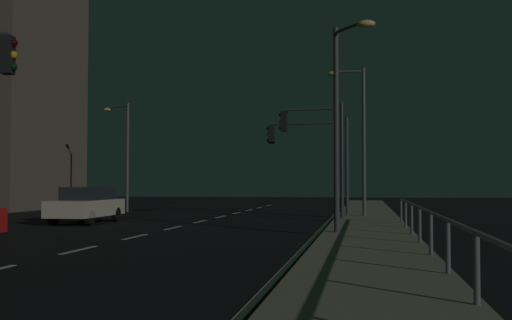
{
  "coord_description": "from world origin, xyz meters",
  "views": [
    {
      "loc": [
        7.34,
        -2.02,
        1.75
      ],
      "look_at": [
        1.63,
        30.32,
        2.98
      ],
      "focal_mm": 43.15,
      "sensor_mm": 36.0,
      "label": 1
    }
  ],
  "objects_px": {
    "traffic_light_mid_left": "(314,138)",
    "street_lamp_across_street": "(342,107)",
    "traffic_light_mid_right": "(310,146)",
    "street_lamp_corner": "(123,146)",
    "car_oncoming": "(87,204)",
    "street_lamp_median": "(358,127)"
  },
  "relations": [
    {
      "from": "car_oncoming",
      "to": "traffic_light_mid_left",
      "type": "relative_size",
      "value": 0.84
    },
    {
      "from": "street_lamp_across_street",
      "to": "car_oncoming",
      "type": "bearing_deg",
      "value": 155.87
    },
    {
      "from": "car_oncoming",
      "to": "street_lamp_median",
      "type": "xyz_separation_m",
      "value": [
        11.63,
        5.52,
        3.69
      ]
    },
    {
      "from": "car_oncoming",
      "to": "street_lamp_median",
      "type": "bearing_deg",
      "value": 25.36
    },
    {
      "from": "traffic_light_mid_left",
      "to": "car_oncoming",
      "type": "bearing_deg",
      "value": -161.21
    },
    {
      "from": "traffic_light_mid_right",
      "to": "street_lamp_across_street",
      "type": "distance_m",
      "value": 11.14
    },
    {
      "from": "traffic_light_mid_right",
      "to": "street_lamp_across_street",
      "type": "bearing_deg",
      "value": -79.62
    },
    {
      "from": "car_oncoming",
      "to": "traffic_light_mid_left",
      "type": "height_order",
      "value": "traffic_light_mid_left"
    },
    {
      "from": "street_lamp_corner",
      "to": "traffic_light_mid_right",
      "type": "bearing_deg",
      "value": -21.05
    },
    {
      "from": "traffic_light_mid_left",
      "to": "street_lamp_corner",
      "type": "bearing_deg",
      "value": 149.68
    },
    {
      "from": "traffic_light_mid_left",
      "to": "street_lamp_across_street",
      "type": "height_order",
      "value": "street_lamp_across_street"
    },
    {
      "from": "traffic_light_mid_left",
      "to": "traffic_light_mid_right",
      "type": "xyz_separation_m",
      "value": [
        -0.44,
        2.63,
        -0.22
      ]
    },
    {
      "from": "traffic_light_mid_left",
      "to": "traffic_light_mid_right",
      "type": "relative_size",
      "value": 1.08
    },
    {
      "from": "traffic_light_mid_right",
      "to": "street_lamp_corner",
      "type": "bearing_deg",
      "value": 158.95
    },
    {
      "from": "traffic_light_mid_left",
      "to": "street_lamp_median",
      "type": "relative_size",
      "value": 0.73
    },
    {
      "from": "car_oncoming",
      "to": "traffic_light_mid_right",
      "type": "distance_m",
      "value": 11.3
    },
    {
      "from": "traffic_light_mid_left",
      "to": "street_lamp_across_street",
      "type": "distance_m",
      "value": 8.47
    },
    {
      "from": "traffic_light_mid_right",
      "to": "street_lamp_across_street",
      "type": "xyz_separation_m",
      "value": [
        2.0,
        -10.94,
        0.64
      ]
    },
    {
      "from": "street_lamp_median",
      "to": "traffic_light_mid_left",
      "type": "bearing_deg",
      "value": -131.58
    },
    {
      "from": "car_oncoming",
      "to": "traffic_light_mid_right",
      "type": "xyz_separation_m",
      "value": [
        9.22,
        5.91,
        2.78
      ]
    },
    {
      "from": "traffic_light_mid_left",
      "to": "traffic_light_mid_right",
      "type": "height_order",
      "value": "traffic_light_mid_left"
    },
    {
      "from": "traffic_light_mid_left",
      "to": "street_lamp_corner",
      "type": "xyz_separation_m",
      "value": [
        -12.29,
        7.19,
        0.22
      ]
    }
  ]
}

